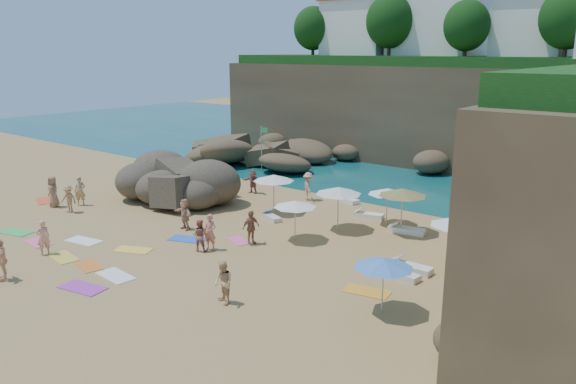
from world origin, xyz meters
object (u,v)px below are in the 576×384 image
Objects in this scene: person_stand_0 at (80,191)px; person_stand_5 at (253,181)px; flag_pole at (262,143)px; person_stand_1 at (200,235)px; person_stand_2 at (308,186)px; parasol_0 at (274,178)px; parasol_1 at (338,191)px; parasol_2 at (527,212)px; lounger_0 at (369,215)px; rock_outcrop at (188,195)px; person_stand_3 at (251,227)px; person_stand_6 at (43,237)px; person_stand_4 at (490,225)px.

person_stand_0 is 10.83m from person_stand_5.
flag_pole is 7.08m from person_stand_5.
person_stand_2 reaches higher than person_stand_1.
parasol_0 is 4.97m from person_stand_5.
parasol_1 reaches higher than parasol_2.
person_stand_0 reaches higher than lounger_0.
parasol_2 is 1.24× the size of person_stand_0.
person_stand_3 reaches higher than rock_outcrop.
lounger_0 is at bearing -13.72° from person_stand_0.
person_stand_5 is (3.03, 3.08, 0.80)m from rock_outcrop.
person_stand_0 is 1.14× the size of person_stand_5.
parasol_0 is (7.07, 0.48, 2.08)m from rock_outcrop.
person_stand_5 is at bearing -167.81° from person_stand_6.
person_stand_1 is at bearing -118.00° from person_stand_4.
parasol_2 reaches higher than person_stand_1.
person_stand_1 is 0.98× the size of person_stand_5.
person_stand_1 is 14.17m from person_stand_4.
lounger_0 is (13.02, -5.62, -2.13)m from flag_pole.
person_stand_5 is at bearing 166.19° from lounger_0.
person_stand_2 is (-4.82, 3.79, -1.23)m from parasol_1.
parasol_0 is at bearing 3.89° from rock_outcrop.
parasol_1 is 7.72m from person_stand_1.
person_stand_2 is (10.11, 9.79, -0.01)m from person_stand_0.
parasol_2 is (8.74, 2.78, -0.18)m from parasol_1.
rock_outcrop is 12.08m from person_stand_6.
rock_outcrop is 4.75× the size of person_stand_1.
flag_pole is 2.10× the size of lounger_0.
rock_outcrop is 7.39m from parasol_0.
person_stand_0 is 13.00m from person_stand_3.
parasol_0 is at bearing -12.45° from person_stand_0.
flag_pole reaches higher than rock_outcrop.
parasol_1 is 6.25m from person_stand_2.
parasol_1 reaches higher than rock_outcrop.
person_stand_0 is (-2.09, -14.50, -1.36)m from flag_pole.
flag_pole reaches higher than person_stand_3.
person_stand_2 is (-5.00, 0.91, 0.76)m from lounger_0.
person_stand_1 is (1.49, -7.19, -1.30)m from parasol_0.
person_stand_3 is (2.82, -8.42, -0.04)m from person_stand_2.
person_stand_2 is 1.05× the size of person_stand_3.
parasol_1 is at bearing -172.97° from person_stand_2.
person_stand_6 is (0.23, -14.68, 0.04)m from person_stand_5.
person_stand_6 is at bearing -98.03° from person_stand_5.
person_stand_0 is 23.70m from person_stand_4.
rock_outcrop is 4.36× the size of lounger_0.
person_stand_5 is (-8.94, 0.03, 0.66)m from lounger_0.
parasol_0 is at bearing -149.20° from person_stand_4.
rock_outcrop is 3.28× the size of parasol_2.
person_stand_2 is at bearing 91.55° from parasol_0.
person_stand_1 is (-11.97, -9.66, -1.17)m from parasol_2.
person_stand_5 is (4.08, -5.60, -1.47)m from flag_pole.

